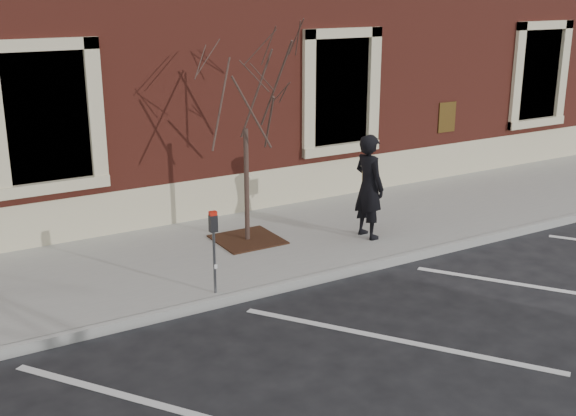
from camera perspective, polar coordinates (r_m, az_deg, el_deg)
ground at (r=11.49m, az=1.53°, el=-6.01°), size 120.00×120.00×0.00m
sidewalk_near at (r=12.87m, az=-2.61°, el=-3.06°), size 40.00×3.50×0.15m
curb_near at (r=11.42m, az=1.67°, el=-5.75°), size 40.00×0.12×0.15m
parking_stripes at (r=9.88m, az=8.44°, el=-10.26°), size 28.00×4.40×0.01m
building_civic at (r=17.61m, az=-12.35°, el=15.08°), size 40.00×8.62×8.00m
man at (r=12.94m, az=6.41°, el=1.70°), size 0.49×0.71×1.89m
parking_meter at (r=10.53m, az=-5.90°, el=-2.28°), size 0.12×0.09×1.27m
tree_grate at (r=12.97m, az=-3.21°, el=-2.50°), size 1.11×1.11×0.03m
sapling at (r=12.34m, az=-3.41°, el=8.79°), size 2.21×2.21×3.69m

